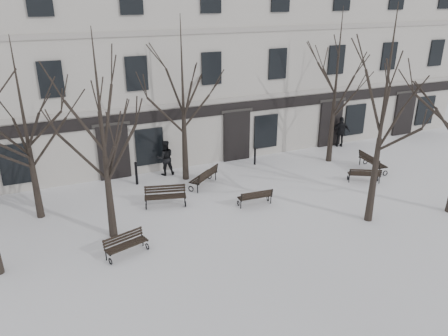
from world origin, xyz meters
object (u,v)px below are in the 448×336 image
tree_2 (386,93)px  bench_4 (205,176)px  tree_1 (100,114)px  bench_3 (165,195)px  bench_2 (364,174)px  bench_5 (372,162)px  bench_0 (126,244)px  bench_1 (255,197)px

tree_2 → bench_4: bearing=130.9°
tree_1 → tree_2: 10.81m
tree_1 → bench_3: size_ratio=4.12×
tree_1 → bench_3: 5.58m
tree_2 → bench_2: 6.56m
tree_2 → bench_2: (2.48, 3.31, -5.09)m
tree_1 → bench_2: tree_1 is taller
bench_5 → bench_0: bearing=107.0°
tree_2 → bench_4: tree_2 is taller
bench_0 → bench_2: 12.78m
bench_2 → bench_5: size_ratio=0.86×
tree_2 → bench_2: tree_2 is taller
bench_0 → bench_4: bearing=26.3°
bench_2 → tree_2: bearing=81.4°
tree_2 → bench_3: bearing=148.3°
bench_2 → bench_4: (-7.74, 2.77, 0.08)m
bench_1 → bench_2: 6.35m
tree_1 → tree_2: tree_2 is taller
bench_4 → bench_5: bearing=131.0°
bench_1 → bench_2: (6.35, 0.14, 0.01)m
bench_1 → bench_4: bench_4 is taller
tree_2 → bench_4: (-5.26, 6.08, -5.01)m
bench_3 → bench_5: (11.63, -0.29, 0.00)m
bench_3 → tree_2: bearing=-17.6°
bench_4 → bench_0: bearing=4.6°
tree_1 → bench_5: bearing=5.9°
tree_1 → bench_1: bearing=1.6°
bench_1 → bench_5: bearing=-167.2°
tree_1 → bench_3: tree_1 is taller
tree_1 → bench_3: bearing=33.2°
tree_2 → bench_1: (-3.87, 3.17, -5.10)m
bench_0 → bench_1: 6.52m
tree_1 → bench_4: (5.12, 3.09, -4.55)m
bench_2 → bench_3: size_ratio=0.85×
bench_5 → tree_2: bearing=143.4°
bench_2 → bench_4: bearing=8.5°
bench_2 → bench_5: 1.86m
tree_1 → tree_2: size_ratio=0.92×
bench_2 → bench_4: bench_4 is taller
bench_0 → tree_1: bearing=80.7°
tree_1 → bench_5: (14.31, 1.47, -4.56)m
tree_1 → bench_2: 13.67m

